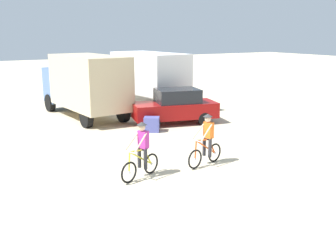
% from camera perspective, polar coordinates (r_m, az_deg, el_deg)
% --- Properties ---
extents(ground_plane, '(120.00, 120.00, 0.00)m').
position_cam_1_polar(ground_plane, '(11.90, 11.44, -9.02)').
color(ground_plane, beige).
extents(box_truck_tan_camper, '(3.03, 6.95, 3.35)m').
position_cam_1_polar(box_truck_tan_camper, '(21.49, -12.10, 6.21)').
color(box_truck_tan_camper, '#CCB78E').
rests_on(box_truck_tan_camper, ground).
extents(box_truck_avon_van, '(2.97, 6.94, 3.35)m').
position_cam_1_polar(box_truck_avon_van, '(23.74, -3.50, 7.16)').
color(box_truck_avon_van, white).
rests_on(box_truck_avon_van, ground).
extents(sedan_parked, '(4.50, 2.72, 1.76)m').
position_cam_1_polar(sedan_parked, '(19.63, 1.07, 2.90)').
color(sedan_parked, maroon).
rests_on(sedan_parked, ground).
extents(cyclist_orange_shirt, '(1.63, 0.77, 1.82)m').
position_cam_1_polar(cyclist_orange_shirt, '(12.29, -3.92, -3.84)').
color(cyclist_orange_shirt, black).
rests_on(cyclist_orange_shirt, ground).
extents(cyclist_cowboy_hat, '(1.69, 0.62, 1.82)m').
position_cam_1_polar(cyclist_cowboy_hat, '(13.50, 5.66, -2.27)').
color(cyclist_cowboy_hat, black).
rests_on(cyclist_cowboy_hat, ground).
extents(supply_crate, '(0.89, 0.86, 0.69)m').
position_cam_1_polar(supply_crate, '(18.10, -2.41, 0.23)').
color(supply_crate, '#4C5199').
rests_on(supply_crate, ground).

